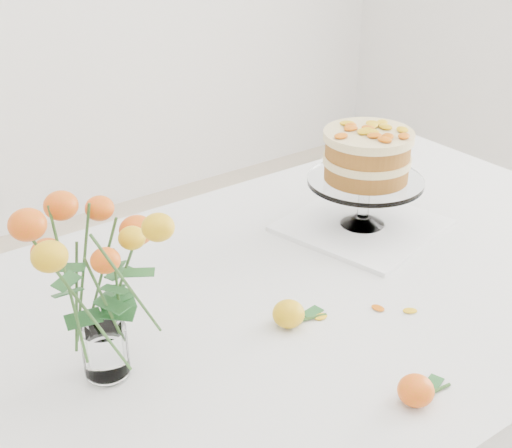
# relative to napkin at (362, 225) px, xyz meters

# --- Properties ---
(table) EXTENTS (1.43, 0.93, 0.76)m
(table) POSITION_rel_napkin_xyz_m (-0.18, -0.11, -0.09)
(table) COLOR tan
(table) RESTS_ON ground
(napkin) EXTENTS (0.36, 0.36, 0.01)m
(napkin) POSITION_rel_napkin_xyz_m (0.00, 0.00, 0.00)
(napkin) COLOR white
(napkin) RESTS_ON table
(cake_stand) EXTENTS (0.25, 0.25, 0.22)m
(cake_stand) POSITION_rel_napkin_xyz_m (0.00, -0.00, 0.15)
(cake_stand) COLOR white
(cake_stand) RESTS_ON napkin
(rose_vase) EXTENTS (0.29, 0.29, 0.35)m
(rose_vase) POSITION_rel_napkin_xyz_m (-0.67, -0.13, 0.20)
(rose_vase) COLOR white
(rose_vase) RESTS_ON table
(loose_rose_near) EXTENTS (0.10, 0.06, 0.05)m
(loose_rose_near) POSITION_rel_napkin_xyz_m (-0.36, -0.19, 0.02)
(loose_rose_near) COLOR orange
(loose_rose_near) RESTS_ON table
(loose_rose_far) EXTENTS (0.10, 0.05, 0.05)m
(loose_rose_far) POSITION_rel_napkin_xyz_m (-0.33, -0.46, 0.02)
(loose_rose_far) COLOR #D4640A
(loose_rose_far) RESTS_ON table
(stray_petal_a) EXTENTS (0.03, 0.02, 0.00)m
(stray_petal_a) POSITION_rel_napkin_xyz_m (-0.30, -0.21, -0.00)
(stray_petal_a) COLOR #EDB40F
(stray_petal_a) RESTS_ON table
(stray_petal_b) EXTENTS (0.03, 0.02, 0.00)m
(stray_petal_b) POSITION_rel_napkin_xyz_m (-0.20, -0.25, -0.00)
(stray_petal_b) COLOR #EDB40F
(stray_petal_b) RESTS_ON table
(stray_petal_c) EXTENTS (0.03, 0.02, 0.00)m
(stray_petal_c) POSITION_rel_napkin_xyz_m (-0.16, -0.29, -0.00)
(stray_petal_c) COLOR #EDB40F
(stray_petal_c) RESTS_ON table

